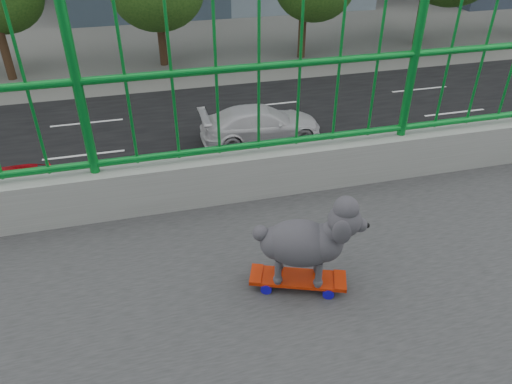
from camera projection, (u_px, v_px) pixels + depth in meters
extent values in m
cube|color=black|center=(80.00, 198.00, 15.81)|extent=(18.00, 90.00, 0.02)
cylinder|color=black|center=(6.00, 53.00, 24.65)|extent=(0.44, 0.44, 2.73)
cylinder|color=black|center=(162.00, 39.00, 26.62)|extent=(0.44, 0.44, 2.87)
cylinder|color=black|center=(302.00, 34.00, 27.87)|extent=(0.44, 0.44, 2.66)
cylinder|color=black|center=(420.00, 20.00, 30.02)|extent=(0.44, 0.44, 3.01)
cube|color=red|center=(298.00, 278.00, 2.43)|extent=(0.30, 0.50, 0.02)
cube|color=#99999E|center=(267.00, 279.00, 2.45)|extent=(0.09, 0.06, 0.02)
cylinder|color=#1208B8|center=(268.00, 272.00, 2.51)|extent=(0.04, 0.06, 0.06)
sphere|color=yellow|center=(268.00, 272.00, 2.51)|extent=(0.02, 0.02, 0.02)
cylinder|color=#1208B8|center=(266.00, 289.00, 2.40)|extent=(0.04, 0.06, 0.06)
sphere|color=yellow|center=(266.00, 289.00, 2.40)|extent=(0.02, 0.02, 0.02)
cube|color=#99999E|center=(328.00, 283.00, 2.42)|extent=(0.09, 0.06, 0.02)
cylinder|color=#1208B8|center=(328.00, 276.00, 2.48)|extent=(0.04, 0.06, 0.06)
sphere|color=yellow|center=(328.00, 276.00, 2.48)|extent=(0.02, 0.02, 0.02)
cylinder|color=#1208B8|center=(328.00, 294.00, 2.38)|extent=(0.04, 0.06, 0.06)
sphere|color=yellow|center=(328.00, 294.00, 2.38)|extent=(0.02, 0.02, 0.02)
ellipsoid|color=#333036|center=(300.00, 243.00, 2.30)|extent=(0.33, 0.41, 0.24)
sphere|color=#333036|center=(345.00, 220.00, 2.20)|extent=(0.16, 0.16, 0.16)
sphere|color=black|center=(367.00, 225.00, 2.20)|extent=(0.03, 0.03, 0.03)
sphere|color=#333036|center=(261.00, 233.00, 2.30)|extent=(0.08, 0.08, 0.08)
cylinder|color=#333036|center=(319.00, 261.00, 2.42)|extent=(0.03, 0.03, 0.15)
cylinder|color=#333036|center=(319.00, 275.00, 2.33)|extent=(0.03, 0.03, 0.15)
cylinder|color=#333036|center=(279.00, 258.00, 2.43)|extent=(0.03, 0.03, 0.15)
cylinder|color=#333036|center=(278.00, 272.00, 2.35)|extent=(0.03, 0.03, 0.15)
imported|color=#AE0610|center=(34.00, 193.00, 14.67)|extent=(2.49, 5.40, 1.50)
imported|color=silver|center=(261.00, 124.00, 19.00)|extent=(1.95, 4.80, 1.39)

